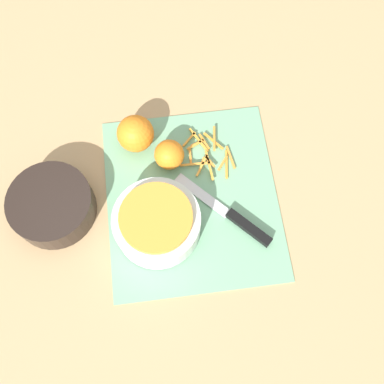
{
  "coord_description": "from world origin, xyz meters",
  "views": [
    {
      "loc": [
        -0.35,
        0.04,
        0.93
      ],
      "look_at": [
        0.0,
        0.0,
        0.04
      ],
      "focal_mm": 42.0,
      "sensor_mm": 36.0,
      "label": 1
    }
  ],
  "objects": [
    {
      "name": "ground_plane",
      "position": [
        0.0,
        0.0,
        0.0
      ],
      "size": [
        4.0,
        4.0,
        0.0
      ],
      "primitive_type": "plane",
      "color": "tan"
    },
    {
      "name": "cutting_board",
      "position": [
        0.0,
        0.0,
        0.0
      ],
      "size": [
        0.42,
        0.38,
        0.01
      ],
      "color": "#75AD84",
      "rests_on": "ground_plane"
    },
    {
      "name": "bowl_dark",
      "position": [
        0.01,
        0.3,
        0.03
      ],
      "size": [
        0.18,
        0.18,
        0.07
      ],
      "color": "black",
      "rests_on": "ground_plane"
    },
    {
      "name": "orange_right",
      "position": [
        0.09,
        0.04,
        0.04
      ],
      "size": [
        0.07,
        0.07,
        0.07
      ],
      "color": "orange",
      "rests_on": "cutting_board"
    },
    {
      "name": "knife",
      "position": [
        -0.07,
        -0.09,
        0.01
      ],
      "size": [
        0.2,
        0.19,
        0.02
      ],
      "rotation": [
        0.0,
        0.0,
        0.76
      ],
      "color": "black",
      "rests_on": "cutting_board"
    },
    {
      "name": "orange_left",
      "position": [
        0.15,
        0.11,
        0.05
      ],
      "size": [
        0.08,
        0.08,
        0.08
      ],
      "color": "orange",
      "rests_on": "cutting_board"
    },
    {
      "name": "bowl_speckled",
      "position": [
        -0.06,
        0.08,
        0.04
      ],
      "size": [
        0.18,
        0.18,
        0.08
      ],
      "color": "silver",
      "rests_on": "cutting_board"
    },
    {
      "name": "peel_pile",
      "position": [
        0.1,
        -0.05,
        0.01
      ],
      "size": [
        0.14,
        0.12,
        0.01
      ],
      "color": "gold",
      "rests_on": "cutting_board"
    }
  ]
}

